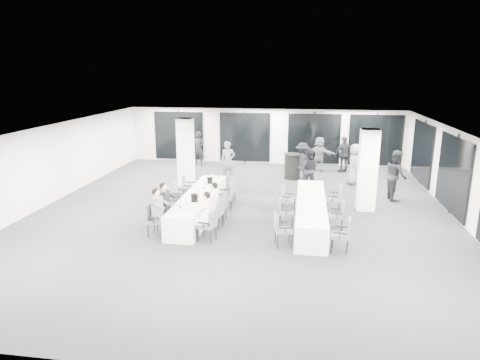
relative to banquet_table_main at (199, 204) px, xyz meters
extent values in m
cube|color=#26262C|center=(1.35, 0.48, -0.39)|extent=(14.00, 16.00, 0.02)
cube|color=silver|center=(1.35, 0.48, 2.43)|extent=(14.00, 16.00, 0.02)
cube|color=beige|center=(-5.66, 0.48, 1.02)|extent=(0.02, 16.00, 2.80)
cube|color=beige|center=(8.36, 0.48, 1.02)|extent=(0.02, 16.00, 2.80)
cube|color=beige|center=(1.35, 8.49, 1.02)|extent=(14.00, 0.02, 2.80)
cube|color=beige|center=(1.35, -7.53, 1.02)|extent=(14.00, 0.02, 2.80)
cube|color=black|center=(1.35, 8.42, 0.98)|extent=(13.60, 0.06, 2.50)
cube|color=black|center=(8.29, 1.48, 0.98)|extent=(0.06, 14.00, 2.50)
cube|color=white|center=(-1.45, 3.68, 1.02)|extent=(0.60, 0.60, 2.80)
cube|color=white|center=(5.55, 1.48, 1.02)|extent=(0.60, 0.60, 2.80)
cube|color=white|center=(0.00, 0.00, 0.00)|extent=(0.90, 5.00, 0.75)
cube|color=white|center=(3.66, -0.19, 0.00)|extent=(0.90, 5.00, 0.75)
cylinder|color=black|center=(2.91, 5.45, 0.18)|extent=(0.70, 0.70, 1.11)
cylinder|color=black|center=(2.91, 5.45, 0.73)|extent=(0.80, 0.80, 0.02)
cube|color=#4A4C51|center=(-0.75, -1.96, 0.09)|extent=(0.51, 0.53, 0.08)
cube|color=#4A4C51|center=(-0.98, -1.95, 0.37)|extent=(0.10, 0.48, 0.48)
cylinder|color=black|center=(-0.94, -1.74, -0.16)|extent=(0.04, 0.04, 0.42)
cylinder|color=black|center=(-0.97, -2.15, -0.16)|extent=(0.04, 0.04, 0.42)
cylinder|color=black|center=(-0.53, -1.77, -0.16)|extent=(0.04, 0.04, 0.42)
cylinder|color=black|center=(-0.56, -2.19, -0.16)|extent=(0.04, 0.04, 0.42)
cube|color=black|center=(-0.73, -1.71, 0.27)|extent=(0.35, 0.07, 0.04)
cube|color=black|center=(-0.77, -2.22, 0.27)|extent=(0.35, 0.07, 0.04)
cube|color=#4A4C51|center=(-0.75, -1.33, 0.08)|extent=(0.56, 0.57, 0.08)
cube|color=#4A4C51|center=(-0.97, -1.37, 0.35)|extent=(0.16, 0.47, 0.46)
cylinder|color=black|center=(-0.99, -1.17, -0.17)|extent=(0.04, 0.04, 0.41)
cylinder|color=black|center=(-0.90, -1.57, -0.17)|extent=(0.04, 0.04, 0.41)
cylinder|color=black|center=(-0.60, -1.08, -0.17)|extent=(0.04, 0.04, 0.41)
cylinder|color=black|center=(-0.51, -1.48, -0.17)|extent=(0.04, 0.04, 0.41)
cube|color=black|center=(-0.80, -1.08, 0.25)|extent=(0.34, 0.11, 0.04)
cube|color=black|center=(-0.70, -1.57, 0.25)|extent=(0.34, 0.11, 0.04)
cube|color=#4A4C51|center=(-0.75, -0.16, 0.05)|extent=(0.49, 0.51, 0.08)
cube|color=#4A4C51|center=(-0.96, -0.18, 0.31)|extent=(0.11, 0.44, 0.44)
cylinder|color=black|center=(-0.96, 0.01, -0.18)|extent=(0.03, 0.03, 0.39)
cylinder|color=black|center=(-0.92, -0.37, -0.18)|extent=(0.03, 0.03, 0.39)
cylinder|color=black|center=(-0.58, 0.05, -0.18)|extent=(0.03, 0.03, 0.39)
cylinder|color=black|center=(-0.54, -0.33, -0.18)|extent=(0.03, 0.03, 0.39)
cube|color=black|center=(-0.78, 0.08, 0.22)|extent=(0.33, 0.07, 0.04)
cube|color=black|center=(-0.72, -0.40, 0.22)|extent=(0.33, 0.07, 0.04)
cube|color=#4A4C51|center=(-0.75, 0.47, 0.09)|extent=(0.50, 0.52, 0.08)
cube|color=#4A4C51|center=(-0.98, 0.48, 0.37)|extent=(0.09, 0.48, 0.48)
cylinder|color=black|center=(-0.94, 0.69, -0.16)|extent=(0.04, 0.04, 0.42)
cylinder|color=black|center=(-0.97, 0.28, -0.16)|extent=(0.04, 0.04, 0.42)
cylinder|color=black|center=(-0.53, 0.67, -0.16)|extent=(0.04, 0.04, 0.42)
cylinder|color=black|center=(-0.56, 0.25, -0.16)|extent=(0.04, 0.04, 0.42)
cube|color=black|center=(-0.74, 0.73, 0.27)|extent=(0.35, 0.06, 0.04)
cube|color=black|center=(-0.76, 0.21, 0.27)|extent=(0.35, 0.06, 0.04)
cube|color=#4A4C51|center=(-0.75, 1.63, 0.07)|extent=(0.52, 0.54, 0.08)
cube|color=#4A4C51|center=(-0.97, 1.60, 0.34)|extent=(0.13, 0.46, 0.46)
cylinder|color=black|center=(-0.98, 1.80, -0.17)|extent=(0.04, 0.04, 0.41)
cylinder|color=black|center=(-0.92, 1.41, -0.17)|extent=(0.04, 0.04, 0.41)
cylinder|color=black|center=(-0.58, 1.86, -0.17)|extent=(0.04, 0.04, 0.41)
cylinder|color=black|center=(-0.52, 1.47, -0.17)|extent=(0.04, 0.04, 0.41)
cube|color=black|center=(-0.79, 1.88, 0.24)|extent=(0.34, 0.09, 0.04)
cube|color=black|center=(-0.71, 1.39, 0.24)|extent=(0.34, 0.09, 0.04)
cube|color=#4A4C51|center=(0.75, -2.08, 0.06)|extent=(0.53, 0.54, 0.08)
cube|color=#4A4C51|center=(0.96, -2.12, 0.32)|extent=(0.14, 0.45, 0.44)
cylinder|color=black|center=(0.90, -2.30, -0.18)|extent=(0.03, 0.03, 0.40)
cylinder|color=black|center=(0.98, -1.93, -0.18)|extent=(0.03, 0.03, 0.40)
cylinder|color=black|center=(0.52, -2.23, -0.18)|extent=(0.03, 0.03, 0.40)
cylinder|color=black|center=(0.60, -1.85, -0.18)|extent=(0.03, 0.03, 0.40)
cube|color=black|center=(0.70, -2.31, 0.22)|extent=(0.33, 0.10, 0.04)
cube|color=black|center=(0.80, -1.84, 0.22)|extent=(0.33, 0.10, 0.04)
cube|color=#4A4C51|center=(0.75, -1.05, 0.06)|extent=(0.50, 0.52, 0.08)
cube|color=#4A4C51|center=(0.96, -1.08, 0.32)|extent=(0.12, 0.45, 0.45)
cylinder|color=black|center=(0.92, -1.27, -0.18)|extent=(0.03, 0.03, 0.40)
cylinder|color=black|center=(0.97, -0.88, -0.18)|extent=(0.03, 0.03, 0.40)
cylinder|color=black|center=(0.53, -1.22, -0.18)|extent=(0.03, 0.03, 0.40)
cylinder|color=black|center=(0.58, -0.83, -0.18)|extent=(0.03, 0.03, 0.40)
cube|color=black|center=(0.72, -1.29, 0.23)|extent=(0.33, 0.08, 0.04)
cube|color=black|center=(0.78, -0.81, 0.23)|extent=(0.33, 0.08, 0.04)
cube|color=#4A4C51|center=(0.75, -0.39, 0.06)|extent=(0.46, 0.48, 0.08)
cube|color=#4A4C51|center=(0.96, -0.39, 0.33)|extent=(0.07, 0.45, 0.45)
cylinder|color=black|center=(0.94, -0.59, -0.17)|extent=(0.04, 0.04, 0.40)
cylinder|color=black|center=(0.95, -0.20, -0.17)|extent=(0.04, 0.04, 0.40)
cylinder|color=black|center=(0.55, -0.58, -0.17)|extent=(0.04, 0.04, 0.40)
cylinder|color=black|center=(0.56, -0.19, -0.17)|extent=(0.04, 0.04, 0.40)
cube|color=black|center=(0.75, -0.63, 0.23)|extent=(0.33, 0.04, 0.04)
cube|color=black|center=(0.75, -0.15, 0.23)|extent=(0.33, 0.04, 0.04)
cube|color=#4A4C51|center=(0.75, 0.59, 0.11)|extent=(0.55, 0.57, 0.09)
cube|color=#4A4C51|center=(0.99, 0.62, 0.40)|extent=(0.12, 0.50, 0.50)
cylinder|color=black|center=(0.99, 0.40, -0.15)|extent=(0.04, 0.04, 0.44)
cylinder|color=black|center=(0.94, 0.83, -0.15)|extent=(0.04, 0.04, 0.44)
cylinder|color=black|center=(0.56, 0.35, -0.15)|extent=(0.04, 0.04, 0.44)
cylinder|color=black|center=(0.51, 0.78, -0.15)|extent=(0.04, 0.04, 0.44)
cube|color=black|center=(0.78, 0.32, 0.29)|extent=(0.37, 0.08, 0.04)
cube|color=black|center=(0.72, 0.86, 0.29)|extent=(0.37, 0.08, 0.04)
cube|color=#4A4C51|center=(0.75, 1.56, 0.04)|extent=(0.43, 0.45, 0.07)
cube|color=#4A4C51|center=(0.95, 1.56, 0.29)|extent=(0.06, 0.43, 0.43)
cylinder|color=black|center=(0.94, 1.37, -0.19)|extent=(0.03, 0.03, 0.38)
cylinder|color=black|center=(0.93, 1.74, -0.19)|extent=(0.03, 0.03, 0.38)
cylinder|color=black|center=(0.57, 1.37, -0.19)|extent=(0.03, 0.03, 0.38)
cylinder|color=black|center=(0.56, 1.74, -0.19)|extent=(0.03, 0.03, 0.38)
cube|color=black|center=(0.75, 1.33, 0.20)|extent=(0.32, 0.04, 0.04)
cube|color=black|center=(0.75, 1.79, 0.20)|extent=(0.32, 0.04, 0.04)
cube|color=#4A4C51|center=(2.91, -2.13, 0.07)|extent=(0.54, 0.56, 0.08)
cube|color=#4A4C51|center=(2.71, -2.17, 0.33)|extent=(0.16, 0.45, 0.45)
cylinder|color=black|center=(2.68, -1.98, -0.17)|extent=(0.04, 0.04, 0.40)
cylinder|color=black|center=(2.77, -2.36, -0.17)|extent=(0.04, 0.04, 0.40)
cylinder|color=black|center=(3.06, -1.89, -0.17)|extent=(0.04, 0.04, 0.40)
cylinder|color=black|center=(3.15, -2.27, -0.17)|extent=(0.04, 0.04, 0.40)
cube|color=black|center=(2.86, -1.89, 0.23)|extent=(0.33, 0.11, 0.04)
cube|color=black|center=(2.97, -2.36, 0.23)|extent=(0.33, 0.11, 0.04)
cube|color=#4A4C51|center=(2.91, -0.55, 0.04)|extent=(0.43, 0.45, 0.07)
cube|color=#4A4C51|center=(2.71, -0.55, 0.29)|extent=(0.06, 0.43, 0.43)
cylinder|color=black|center=(2.73, -0.37, -0.18)|extent=(0.03, 0.03, 0.38)
cylinder|color=black|center=(2.73, -0.74, -0.18)|extent=(0.03, 0.03, 0.38)
cylinder|color=black|center=(3.10, -0.36, -0.18)|extent=(0.03, 0.03, 0.38)
cylinder|color=black|center=(3.10, -0.74, -0.18)|extent=(0.03, 0.03, 0.38)
cube|color=black|center=(2.91, -0.32, 0.20)|extent=(0.32, 0.04, 0.04)
cube|color=black|center=(2.92, -0.78, 0.20)|extent=(0.32, 0.04, 0.04)
cube|color=#4A4C51|center=(2.91, 0.86, 0.04)|extent=(0.50, 0.52, 0.07)
cube|color=#4A4C51|center=(2.72, 0.90, 0.28)|extent=(0.14, 0.42, 0.42)
cylinder|color=black|center=(2.77, 1.08, -0.19)|extent=(0.03, 0.03, 0.37)
cylinder|color=black|center=(2.70, 0.72, -0.19)|extent=(0.03, 0.03, 0.37)
cylinder|color=black|center=(3.13, 1.00, -0.19)|extent=(0.03, 0.03, 0.37)
cylinder|color=black|center=(3.06, 0.64, -0.19)|extent=(0.03, 0.03, 0.37)
cube|color=black|center=(2.96, 1.08, 0.19)|extent=(0.31, 0.10, 0.04)
cube|color=black|center=(2.87, 0.64, 0.19)|extent=(0.31, 0.10, 0.04)
cube|color=#4A4C51|center=(4.41, -2.30, 0.07)|extent=(0.52, 0.54, 0.08)
cube|color=#4A4C51|center=(4.63, -2.33, 0.34)|extent=(0.12, 0.46, 0.46)
cylinder|color=black|center=(4.58, -2.52, -0.17)|extent=(0.04, 0.04, 0.41)
cylinder|color=black|center=(4.64, -2.13, -0.17)|extent=(0.04, 0.04, 0.41)
cylinder|color=black|center=(4.19, -2.47, -0.17)|extent=(0.04, 0.04, 0.41)
cylinder|color=black|center=(4.25, -2.07, -0.17)|extent=(0.04, 0.04, 0.41)
cube|color=black|center=(4.38, -2.54, 0.24)|extent=(0.34, 0.09, 0.04)
cube|color=black|center=(4.45, -2.05, 0.24)|extent=(0.34, 0.09, 0.04)
cube|color=#4A4C51|center=(4.41, -0.64, 0.05)|extent=(0.45, 0.47, 0.07)
cube|color=#4A4C51|center=(4.62, -0.65, 0.30)|extent=(0.07, 0.43, 0.43)
cylinder|color=black|center=(4.60, -0.84, -0.18)|extent=(0.03, 0.03, 0.38)
cylinder|color=black|center=(4.61, -0.46, -0.18)|extent=(0.03, 0.03, 0.38)
cylinder|color=black|center=(4.22, -0.82, -0.18)|extent=(0.03, 0.03, 0.38)
cylinder|color=black|center=(4.23, -0.45, -0.18)|extent=(0.03, 0.03, 0.38)
cube|color=black|center=(4.41, -0.88, 0.21)|extent=(0.32, 0.05, 0.04)
cube|color=black|center=(4.42, -0.41, 0.21)|extent=(0.32, 0.05, 0.04)
cube|color=#4A4C51|center=(4.41, 0.92, 0.10)|extent=(0.55, 0.57, 0.08)
cube|color=#4A4C51|center=(4.64, 0.89, 0.38)|extent=(0.13, 0.49, 0.48)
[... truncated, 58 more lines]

